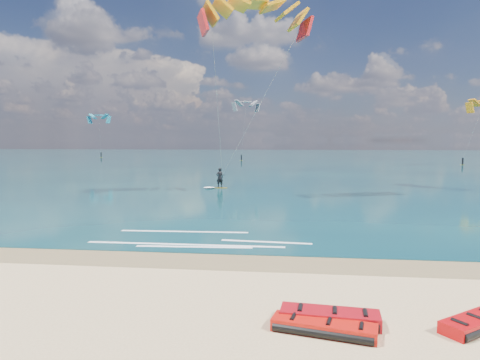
% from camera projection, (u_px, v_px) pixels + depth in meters
% --- Properties ---
extents(ground, '(320.00, 320.00, 0.00)m').
position_uv_depth(ground, '(257.00, 179.00, 53.72)').
color(ground, tan).
rests_on(ground, ground).
extents(wet_sand_strip, '(320.00, 2.40, 0.01)m').
position_uv_depth(wet_sand_strip, '(187.00, 260.00, 17.12)').
color(wet_sand_strip, brown).
rests_on(wet_sand_strip, ground).
extents(sea, '(320.00, 200.00, 0.04)m').
position_uv_depth(sea, '(275.00, 158.00, 117.02)').
color(sea, '#0A2D39').
rests_on(sea, ground).
extents(packed_kite_left, '(2.91, 1.59, 0.36)m').
position_uv_depth(packed_kite_left, '(324.00, 333.00, 10.65)').
color(packed_kite_left, red).
rests_on(packed_kite_left, ground).
extents(packed_kite_mid, '(2.87, 1.41, 0.41)m').
position_uv_depth(packed_kite_mid, '(329.00, 323.00, 11.21)').
color(packed_kite_mid, '#A90B14').
rests_on(packed_kite_mid, ground).
extents(packed_kite_right, '(2.29, 2.08, 0.37)m').
position_uv_depth(packed_kite_right, '(473.00, 330.00, 10.84)').
color(packed_kite_right, '#B8070A').
rests_on(packed_kite_right, ground).
extents(kitesurfer_main, '(12.00, 10.20, 17.41)m').
position_uv_depth(kitesurfer_main, '(237.00, 94.00, 37.85)').
color(kitesurfer_main, gold).
rests_on(kitesurfer_main, sea).
extents(shoreline_foam, '(10.43, 3.60, 0.01)m').
position_uv_depth(shoreline_foam, '(200.00, 241.00, 20.27)').
color(shoreline_foam, white).
rests_on(shoreline_foam, ground).
extents(distant_kites, '(91.94, 29.90, 13.38)m').
position_uv_depth(distant_kites, '(253.00, 134.00, 96.01)').
color(distant_kites, gray).
rests_on(distant_kites, ground).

